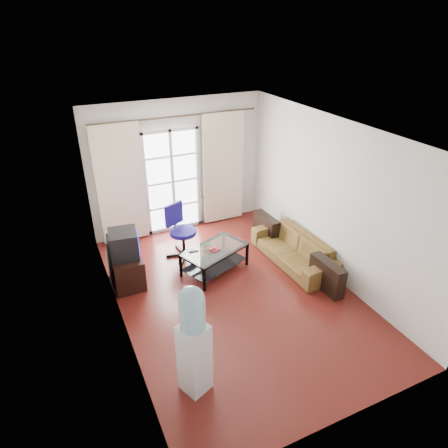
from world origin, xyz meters
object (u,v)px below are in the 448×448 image
Objects in this scene: coffee_table at (215,256)px; crt_tv at (122,244)px; task_chair at (182,241)px; sofa at (293,249)px; tv_stand at (126,270)px; water_cooler at (194,339)px.

crt_tv reaches higher than coffee_table.
task_chair reaches higher than crt_tv.
task_chair is at bearing 114.20° from coffee_table.
tv_stand is (-2.93, 0.63, -0.00)m from sofa.
tv_stand is 1.26m from task_chair.
crt_tv is 2.54m from water_cooler.
coffee_table is 1.53m from tv_stand.
coffee_table is 1.27× the size of task_chair.
task_chair is 0.67× the size of water_cooler.
sofa is 1.44× the size of coffee_table.
sofa reaches higher than coffee_table.
water_cooler is at bearing -131.29° from task_chair.
water_cooler reaches higher than task_chair.
water_cooler is (-1.22, -2.21, 0.49)m from coffee_table.
water_cooler reaches higher than coffee_table.
tv_stand is (-1.50, 0.28, -0.03)m from coffee_table.
task_chair is at bearing 51.21° from water_cooler.
crt_tv is 1.33m from task_chair.
tv_stand is at bearing -104.44° from sofa.
crt_tv is (-2.93, 0.65, 0.49)m from sofa.
coffee_table is (-1.43, 0.34, 0.03)m from sofa.
coffee_table is 0.86× the size of water_cooler.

